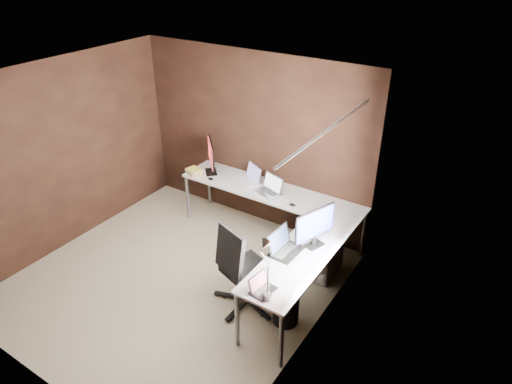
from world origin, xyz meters
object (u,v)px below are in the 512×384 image
laptop_black_big (284,247)px  book_stack (194,171)px  desk_lamp (266,262)px  monitor_right (315,225)px  office_chair (244,282)px  laptop_silver (270,189)px  drawer_pedestal (321,252)px  wastebasket (286,310)px  laptop_black_small (261,287)px  laptop_white (250,178)px  monitor_left (211,155)px

laptop_black_big → book_stack: 2.24m
laptop_black_big → desk_lamp: (0.19, -0.68, 0.32)m
monitor_right → office_chair: 1.04m
book_stack → desk_lamp: (2.22, -1.61, 0.34)m
laptop_silver → laptop_black_big: (0.81, -1.04, 0.00)m
drawer_pedestal → desk_lamp: bearing=-87.5°
office_chair → wastebasket: size_ratio=3.31×
drawer_pedestal → book_stack: size_ratio=2.10×
laptop_black_big → monitor_right: bearing=-36.2°
laptop_silver → laptop_black_small: bearing=-43.0°
drawer_pedestal → laptop_white: (-1.34, 0.42, 0.48)m
monitor_right → book_stack: 2.36m
laptop_white → office_chair: (0.87, -1.44, -0.46)m
laptop_black_small → wastebasket: size_ratio=0.83×
laptop_black_big → monitor_left: bearing=61.9°
monitor_right → office_chair: bearing=153.9°
laptop_black_big → laptop_white: bearing=48.9°
drawer_pedestal → monitor_right: size_ratio=1.12×
desk_lamp → wastebasket: 1.04m
monitor_right → laptop_white: monitor_right is taller
laptop_black_small → book_stack: 2.70m
drawer_pedestal → laptop_black_big: laptop_black_big is taller
monitor_left → laptop_black_small: 2.66m
monitor_left → book_stack: (-0.20, -0.17, -0.24)m
drawer_pedestal → monitor_right: 0.84m
laptop_white → laptop_black_big: (1.21, -1.16, 0.00)m
drawer_pedestal → book_stack: 2.22m
desk_lamp → laptop_black_big: bearing=89.2°
laptop_white → wastebasket: (1.41, -1.42, -0.62)m
monitor_right → laptop_black_big: monitor_right is taller
desk_lamp → office_chair: size_ratio=0.55×
desk_lamp → monitor_right: bearing=71.6°
laptop_black_small → wastebasket: laptop_black_small is taller
monitor_right → book_stack: (-2.26, 0.65, -0.23)m
laptop_black_small → desk_lamp: 0.34m
laptop_silver → office_chair: office_chair is taller
laptop_silver → wastebasket: size_ratio=1.26×
drawer_pedestal → book_stack: (-2.16, 0.18, 0.47)m
monitor_right → desk_lamp: 0.97m
desk_lamp → office_chair: bearing=126.2°
desk_lamp → office_chair: (-0.53, 0.41, -0.79)m
desk_lamp → monitor_left: bearing=122.7°
drawer_pedestal → desk_lamp: (0.06, -1.43, 0.81)m
drawer_pedestal → desk_lamp: 1.64m
drawer_pedestal → laptop_black_small: laptop_black_small is taller
laptop_black_small → book_stack: bearing=60.4°
office_chair → laptop_white: bearing=140.2°
laptop_black_big → laptop_black_small: (0.13, -0.68, -0.02)m
monitor_left → wastebasket: size_ratio=1.48×
desk_lamp → laptop_white: bearing=111.2°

